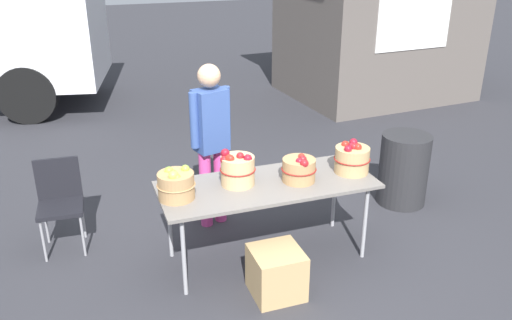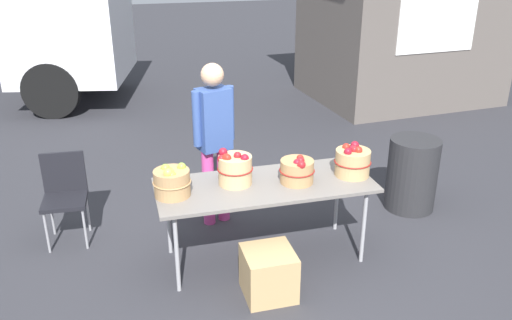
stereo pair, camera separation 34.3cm
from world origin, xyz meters
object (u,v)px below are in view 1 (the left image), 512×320
apple_basket_red_2 (352,159)px  trash_barrel (404,169)px  apple_basket_green_0 (176,185)px  vendor_adult (211,134)px  apple_basket_red_1 (299,169)px  folding_chair (60,198)px  apple_basket_red_0 (237,169)px  produce_crate (276,272)px  market_table (267,188)px

apple_basket_red_2 → trash_barrel: 1.23m
apple_basket_green_0 → apple_basket_red_2: apple_basket_red_2 is taller
vendor_adult → trash_barrel: bearing=157.1°
apple_basket_green_0 → apple_basket_red_1: apple_basket_green_0 is taller
apple_basket_red_2 → folding_chair: apple_basket_red_2 is taller
apple_basket_red_0 → vendor_adult: vendor_adult is taller
apple_basket_red_0 → folding_chair: (-1.49, 0.76, -0.38)m
apple_basket_green_0 → produce_crate: bearing=-37.5°
folding_chair → trash_barrel: size_ratio=1.09×
vendor_adult → produce_crate: 1.54m
vendor_adult → folding_chair: bearing=-17.9°
apple_basket_red_1 → vendor_adult: size_ratio=0.19×
trash_barrel → apple_basket_red_0: bearing=-167.3°
vendor_adult → produce_crate: bearing=81.4°
apple_basket_green_0 → vendor_adult: bearing=57.2°
market_table → apple_basket_red_2: 0.83m
market_table → apple_basket_red_1: 0.32m
apple_basket_green_0 → trash_barrel: bearing=11.8°
apple_basket_red_0 → produce_crate: size_ratio=0.78×
market_table → apple_basket_green_0: size_ratio=5.94×
apple_basket_red_0 → trash_barrel: apple_basket_red_0 is taller
apple_basket_red_0 → apple_basket_red_1: bearing=-12.1°
vendor_adult → trash_barrel: 2.18m
market_table → apple_basket_red_2: size_ratio=5.74×
apple_basket_red_2 → vendor_adult: size_ratio=0.20×
apple_basket_green_0 → apple_basket_red_0: apple_basket_red_0 is taller
trash_barrel → produce_crate: 2.20m
apple_basket_green_0 → market_table: bearing=1.1°
folding_chair → trash_barrel: 3.55m
apple_basket_green_0 → vendor_adult: vendor_adult is taller
apple_basket_red_1 → trash_barrel: (1.51, 0.57, -0.47)m
apple_basket_red_2 → folding_chair: size_ratio=0.38×
apple_basket_red_1 → apple_basket_red_2: apple_basket_red_2 is taller
apple_basket_green_0 → apple_basket_red_2: bearing=-0.5°
apple_basket_red_1 → vendor_adult: vendor_adult is taller
apple_basket_green_0 → produce_crate: 1.09m
market_table → trash_barrel: (1.79, 0.53, -0.31)m
market_table → folding_chair: folding_chair is taller
apple_basket_red_2 → produce_crate: size_ratio=0.82×
apple_basket_red_0 → apple_basket_red_1: (0.53, -0.11, -0.03)m
market_table → trash_barrel: size_ratio=2.41×
trash_barrel → market_table: bearing=-163.5°
apple_basket_green_0 → apple_basket_red_0: 0.56m
apple_basket_red_2 → vendor_adult: vendor_adult is taller
apple_basket_red_1 → trash_barrel: 1.68m
apple_basket_green_0 → vendor_adult: 0.95m
market_table → produce_crate: size_ratio=4.68×
folding_chair → produce_crate: 2.14m
apple_basket_red_1 → produce_crate: size_ratio=0.77×
apple_basket_red_2 → vendor_adult: (-1.10, 0.81, 0.10)m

